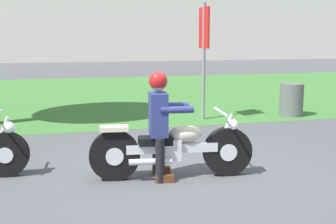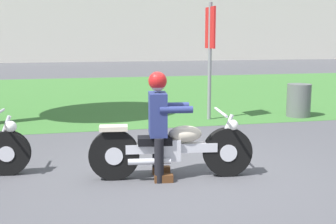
# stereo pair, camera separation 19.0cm
# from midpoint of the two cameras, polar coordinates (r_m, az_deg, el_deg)

# --- Properties ---
(ground) EXTENTS (120.00, 120.00, 0.00)m
(ground) POSITION_cam_midpoint_polar(r_m,az_deg,el_deg) (6.02, -0.09, -8.22)
(ground) COLOR #4C4C51
(grass_verge) EXTENTS (60.00, 12.00, 0.01)m
(grass_verge) POSITION_cam_midpoint_polar(r_m,az_deg,el_deg) (14.87, -9.26, 2.33)
(grass_verge) COLOR #3D7533
(grass_verge) RESTS_ON ground
(motorcycle_lead) EXTENTS (2.16, 0.66, 0.89)m
(motorcycle_lead) POSITION_cam_midpoint_polar(r_m,az_deg,el_deg) (5.85, -0.36, -4.69)
(motorcycle_lead) COLOR black
(motorcycle_lead) RESTS_ON ground
(rider_lead) EXTENTS (0.59, 0.51, 1.41)m
(rider_lead) POSITION_cam_midpoint_polar(r_m,az_deg,el_deg) (5.74, -2.03, -0.63)
(rider_lead) COLOR black
(rider_lead) RESTS_ON ground
(trash_can) EXTENTS (0.55, 0.55, 0.77)m
(trash_can) POSITION_cam_midpoint_polar(r_m,az_deg,el_deg) (10.88, 15.07, 1.53)
(trash_can) COLOR #595E5B
(trash_can) RESTS_ON ground
(sign_banner) EXTENTS (0.08, 0.60, 2.60)m
(sign_banner) POSITION_cam_midpoint_polar(r_m,az_deg,el_deg) (9.98, 4.09, 8.86)
(sign_banner) COLOR gray
(sign_banner) RESTS_ON ground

